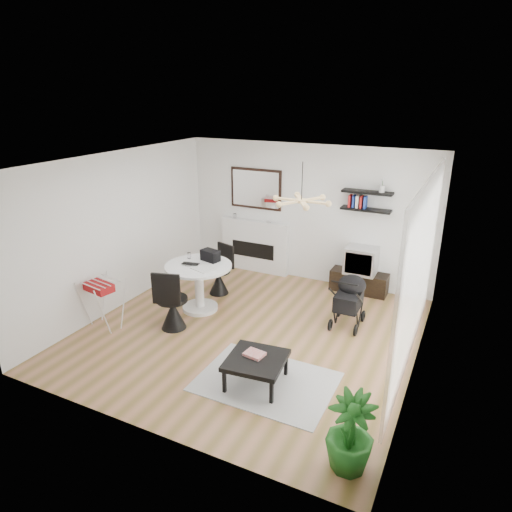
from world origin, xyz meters
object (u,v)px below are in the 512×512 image
at_px(fireplace, 255,240).
at_px(dining_table, 199,280).
at_px(drying_rack, 103,303).
at_px(potted_plant, 350,433).
at_px(stroller, 349,302).
at_px(coffee_table, 256,361).
at_px(tv_console, 359,282).
at_px(crt_tv, 361,260).

bearing_deg(fireplace, dining_table, -91.07).
xyz_separation_m(drying_rack, potted_plant, (4.34, -1.15, 0.01)).
height_order(dining_table, stroller, stroller).
bearing_deg(dining_table, drying_rack, -130.81).
height_order(fireplace, stroller, fireplace).
bearing_deg(dining_table, potted_plant, -35.55).
bearing_deg(coffee_table, potted_plant, -30.19).
bearing_deg(drying_rack, tv_console, 53.90).
height_order(crt_tv, drying_rack, crt_tv).
distance_m(drying_rack, stroller, 3.96).
distance_m(tv_console, coffee_table, 3.50).
relative_size(tv_console, dining_table, 0.93).
distance_m(stroller, potted_plant, 3.10).
relative_size(crt_tv, coffee_table, 0.71).
bearing_deg(stroller, crt_tv, 95.39).
relative_size(fireplace, dining_table, 1.89).
distance_m(tv_console, potted_plant, 4.44).
distance_m(stroller, coffee_table, 2.23).
bearing_deg(stroller, dining_table, -166.79).
height_order(tv_console, stroller, stroller).
distance_m(drying_rack, potted_plant, 4.49).
height_order(dining_table, drying_rack, dining_table).
relative_size(fireplace, potted_plant, 2.47).
xyz_separation_m(fireplace, coffee_table, (1.80, -3.59, -0.34)).
xyz_separation_m(drying_rack, stroller, (3.52, 1.83, -0.03)).
bearing_deg(tv_console, stroller, -83.15).
relative_size(tv_console, drying_rack, 1.32).
bearing_deg(crt_tv, tv_console, 164.99).
xyz_separation_m(crt_tv, potted_plant, (0.97, -4.32, -0.21)).
xyz_separation_m(dining_table, stroller, (2.47, 0.62, -0.16)).
bearing_deg(coffee_table, fireplace, 116.62).
bearing_deg(potted_plant, stroller, 105.47).
distance_m(drying_rack, coffee_table, 2.90).
relative_size(crt_tv, potted_plant, 0.66).
xyz_separation_m(stroller, potted_plant, (0.83, -2.98, 0.04)).
distance_m(crt_tv, stroller, 1.37).
bearing_deg(tv_console, dining_table, -139.72).
bearing_deg(crt_tv, coffee_table, -98.03).
bearing_deg(coffee_table, dining_table, 140.64).
relative_size(drying_rack, stroller, 0.88).
bearing_deg(potted_plant, dining_table, 144.45).
distance_m(dining_table, coffee_table, 2.39).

